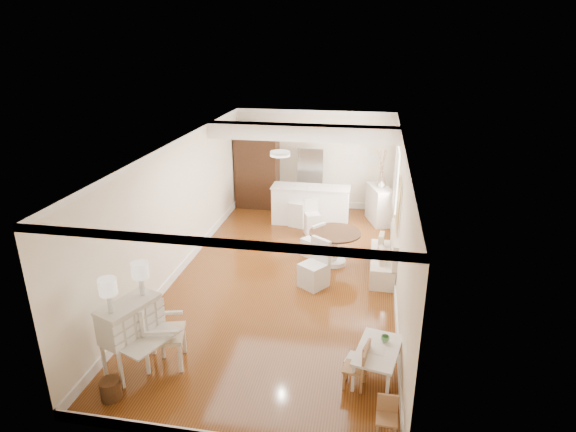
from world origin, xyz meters
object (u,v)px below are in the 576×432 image
(bar_stool_right, at_px, (312,218))
(pantry_cabinet, at_px, (257,168))
(gustavian_armchair, at_px, (165,333))
(slip_chair_far, at_px, (313,239))
(wicker_basket, at_px, (111,389))
(kids_chair_c, at_px, (387,418))
(kids_chair_a, at_px, (355,367))
(breakfast_counter, at_px, (310,205))
(sideboard, at_px, (379,205))
(fridge, at_px, (323,180))
(dining_table, at_px, (335,248))
(slip_chair_near, at_px, (314,264))
(kids_table, at_px, (377,363))
(secretary_bureau, at_px, (132,336))
(bar_stool_left, at_px, (299,207))
(kids_chair_b, at_px, (357,359))

(bar_stool_right, bearing_deg, pantry_cabinet, 114.18)
(gustavian_armchair, bearing_deg, slip_chair_far, -37.13)
(slip_chair_far, bearing_deg, bar_stool_right, -134.02)
(wicker_basket, bearing_deg, kids_chair_c, -0.10)
(kids_chair_a, relative_size, breakfast_counter, 0.32)
(kids_chair_c, bearing_deg, wicker_basket, -178.66)
(sideboard, bearing_deg, fridge, 140.51)
(gustavian_armchair, distance_m, dining_table, 4.47)
(slip_chair_near, bearing_deg, wicker_basket, -87.62)
(kids_table, bearing_deg, breakfast_counter, 106.83)
(kids_chair_a, bearing_deg, slip_chair_far, -156.85)
(kids_table, bearing_deg, sideboard, 90.01)
(breakfast_counter, xyz_separation_m, fridge, (0.20, 1.05, 0.39))
(wicker_basket, xyz_separation_m, dining_table, (2.69, 4.74, 0.24))
(gustavian_armchair, height_order, kids_table, gustavian_armchair)
(kids_chair_a, height_order, pantry_cabinet, pantry_cabinet)
(wicker_basket, height_order, fridge, fridge)
(secretary_bureau, distance_m, dining_table, 4.87)
(gustavian_armchair, height_order, kids_chair_c, gustavian_armchair)
(slip_chair_far, bearing_deg, bar_stool_left, -123.19)
(kids_table, bearing_deg, fridge, 102.87)
(wicker_basket, bearing_deg, sideboard, 64.09)
(kids_chair_c, height_order, fridge, fridge)
(kids_chair_c, xyz_separation_m, slip_chair_far, (-1.60, 5.09, 0.13))
(wicker_basket, height_order, slip_chair_near, slip_chair_near)
(bar_stool_right, bearing_deg, gustavian_armchair, -126.82)
(bar_stool_right, bearing_deg, secretary_bureau, -130.06)
(secretary_bureau, xyz_separation_m, sideboard, (3.60, 6.84, -0.08))
(slip_chair_near, bearing_deg, slip_chair_far, 133.37)
(gustavian_armchair, relative_size, kids_chair_c, 1.94)
(gustavian_armchair, relative_size, slip_chair_far, 1.31)
(slip_chair_near, bearing_deg, gustavian_armchair, -89.17)
(slip_chair_far, bearing_deg, breakfast_counter, -132.85)
(fridge, bearing_deg, sideboard, -21.37)
(dining_table, bearing_deg, breakfast_counter, 110.07)
(kids_chair_b, distance_m, kids_chair_c, 1.14)
(slip_chair_near, height_order, pantry_cabinet, pantry_cabinet)
(pantry_cabinet, relative_size, sideboard, 2.23)
(gustavian_armchair, xyz_separation_m, fridge, (1.59, 7.25, 0.36))
(kids_table, relative_size, kids_chair_a, 1.49)
(pantry_cabinet, bearing_deg, slip_chair_near, -63.56)
(wicker_basket, xyz_separation_m, slip_chair_far, (2.16, 5.09, 0.27))
(kids_chair_c, xyz_separation_m, bar_stool_right, (-1.78, 6.32, 0.17))
(gustavian_armchair, distance_m, slip_chair_near, 3.39)
(bar_stool_right, distance_m, pantry_cabinet, 2.70)
(breakfast_counter, height_order, bar_stool_right, breakfast_counter)
(slip_chair_far, bearing_deg, kids_table, 58.23)
(breakfast_counter, relative_size, sideboard, 1.99)
(kids_chair_c, height_order, breakfast_counter, breakfast_counter)
(gustavian_armchair, xyz_separation_m, pantry_cabinet, (-0.31, 7.28, 0.61))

